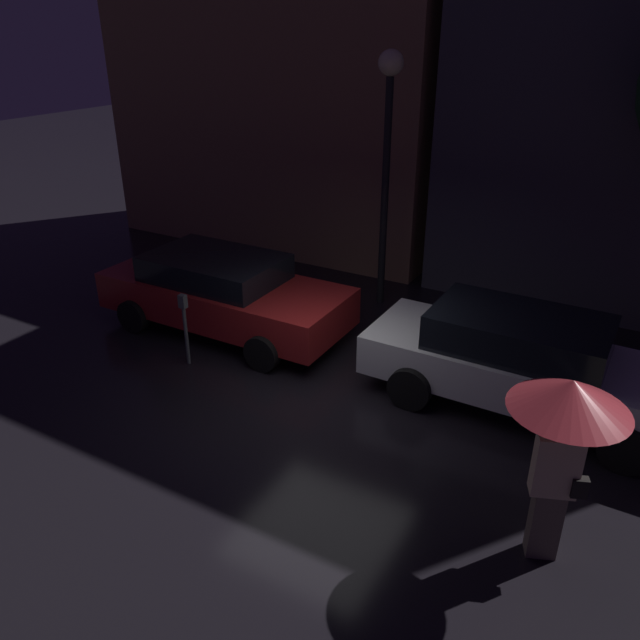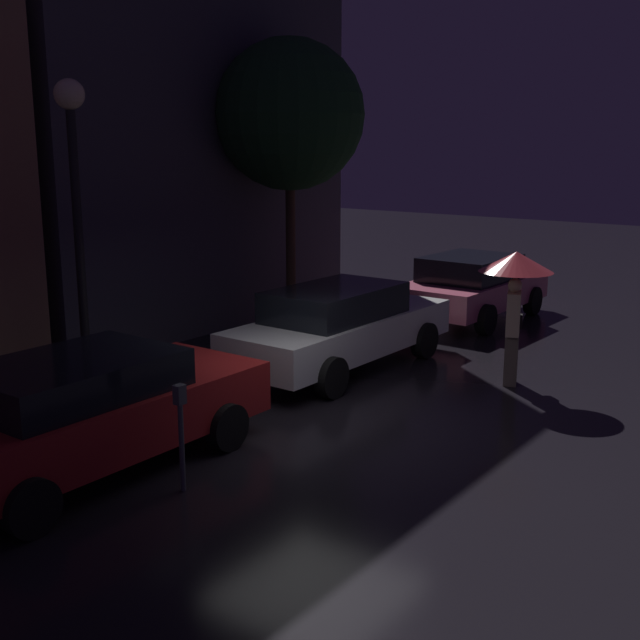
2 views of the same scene
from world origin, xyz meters
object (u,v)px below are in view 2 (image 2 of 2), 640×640
(parked_car_red, at_px, (85,411))
(pedestrian_with_umbrella, at_px, (515,278))
(street_lamp_near, at_px, (74,174))
(parking_meter, at_px, (181,426))
(parked_car_pink, at_px, (472,286))
(parked_car_white, at_px, (340,326))

(parked_car_red, distance_m, pedestrian_with_umbrella, 6.85)
(street_lamp_near, bearing_deg, parking_meter, -113.80)
(pedestrian_with_umbrella, relative_size, parking_meter, 1.74)
(parked_car_pink, distance_m, pedestrian_with_umbrella, 4.97)
(pedestrian_with_umbrella, bearing_deg, parked_car_pink, 12.23)
(parked_car_pink, bearing_deg, parked_car_white, -178.90)
(parked_car_white, xyz_separation_m, parked_car_pink, (4.95, -0.05, -0.02))
(parked_car_white, bearing_deg, street_lamp_near, 144.45)
(parked_car_pink, distance_m, street_lamp_near, 9.08)
(parked_car_red, bearing_deg, parked_car_pink, 0.25)
(parked_car_red, relative_size, parked_car_white, 0.98)
(parked_car_white, height_order, street_lamp_near, street_lamp_near)
(parked_car_red, distance_m, parking_meter, 1.36)
(parked_car_red, relative_size, parking_meter, 3.68)
(pedestrian_with_umbrella, height_order, street_lamp_near, street_lamp_near)
(pedestrian_with_umbrella, xyz_separation_m, street_lamp_near, (-4.26, 5.19, 1.62))
(parked_car_pink, relative_size, parking_meter, 3.22)
(parking_meter, bearing_deg, parked_car_white, 15.63)
(pedestrian_with_umbrella, bearing_deg, parked_car_white, 86.89)
(parked_car_red, relative_size, street_lamp_near, 0.97)
(parked_car_white, bearing_deg, parked_car_red, -178.48)
(parking_meter, bearing_deg, parked_car_pink, 7.79)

